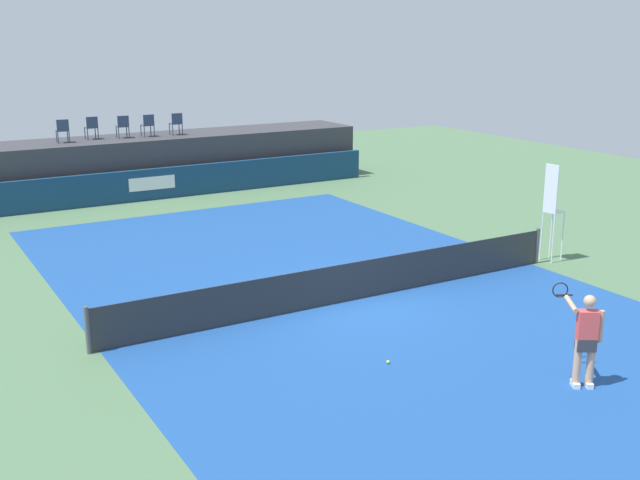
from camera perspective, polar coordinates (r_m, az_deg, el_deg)
name	(u,v)px	position (r m, az deg, el deg)	size (l,w,h in m)	color
ground_plane	(290,269)	(21.12, -2.22, -2.13)	(48.00, 48.00, 0.00)	#4C704C
court_inner	(349,301)	(18.67, 2.15, -4.50)	(12.00, 22.00, 0.00)	#1C478C
sponsor_wall	(161,183)	(30.38, -11.64, 4.12)	(18.00, 0.22, 1.20)	navy
spectator_platform	(146,164)	(31.98, -12.74, 5.51)	(18.00, 2.80, 2.20)	#38383D
spectator_chair_far_left	(63,130)	(30.70, -18.47, 7.72)	(0.47, 0.47, 0.89)	#2D3D56
spectator_chair_left	(91,127)	(31.35, -16.51, 8.02)	(0.45, 0.45, 0.89)	#2D3D56
spectator_chair_center	(123,126)	(31.40, -14.36, 8.18)	(0.47, 0.47, 0.89)	#2D3D56
spectator_chair_right	(148,124)	(31.59, -12.59, 8.33)	(0.45, 0.45, 0.89)	#2D3D56
spectator_chair_far_right	(176,123)	(31.91, -10.57, 8.50)	(0.45, 0.45, 0.89)	#2D3D56
umpire_chair	(552,206)	(22.37, 16.75, 2.42)	(0.47, 0.47, 2.76)	white
tennis_net	(349,282)	(18.51, 2.16, -3.13)	(12.40, 0.02, 0.95)	#2D2D2D
net_post_near	(88,330)	(16.24, -16.78, -6.40)	(0.10, 0.10, 1.00)	#4C4C51
net_post_far	(537,246)	(22.32, 15.73, -0.42)	(0.10, 0.10, 1.00)	#4C4C51
tennis_player	(585,337)	(14.81, 19.00, -6.79)	(0.70, 1.26, 1.77)	white
tennis_ball	(388,362)	(15.33, 5.05, -8.96)	(0.07, 0.07, 0.07)	#D8EA33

